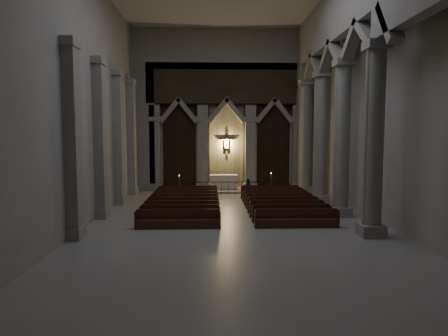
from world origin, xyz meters
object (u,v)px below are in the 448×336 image
at_px(candle_stand_right, 271,189).
at_px(pews, 233,206).
at_px(candle_stand_left, 179,188).
at_px(altar, 224,182).
at_px(altar_rail, 228,186).
at_px(worshipper, 248,188).

bearing_deg(candle_stand_right, pews, -117.61).
bearing_deg(candle_stand_left, altar, 17.28).
relative_size(candle_stand_left, pews, 0.14).
relative_size(candle_stand_left, candle_stand_right, 0.84).
bearing_deg(altar_rail, pews, -90.00).
bearing_deg(altar, pews, -88.09).
distance_m(altar, candle_stand_left, 3.38).
distance_m(candle_stand_right, worshipper, 2.08).
bearing_deg(altar, candle_stand_right, -29.90).
bearing_deg(worshipper, candle_stand_right, 13.68).
bearing_deg(worshipper, candle_stand_left, 135.92).
distance_m(altar_rail, pews, 5.59).
bearing_deg(worshipper, altar_rail, 122.84).
distance_m(pews, worshipper, 4.80).
height_order(altar_rail, pews, altar_rail).
xyz_separation_m(candle_stand_left, worshipper, (4.79, -2.06, 0.27)).
height_order(altar, candle_stand_left, candle_stand_left).
relative_size(pews, worshipper, 7.39).
relative_size(altar, candle_stand_right, 1.36).
bearing_deg(altar, candle_stand_left, -162.72).
xyz_separation_m(candle_stand_left, candle_stand_right, (6.49, -0.89, 0.07)).
height_order(candle_stand_right, worshipper, candle_stand_right).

